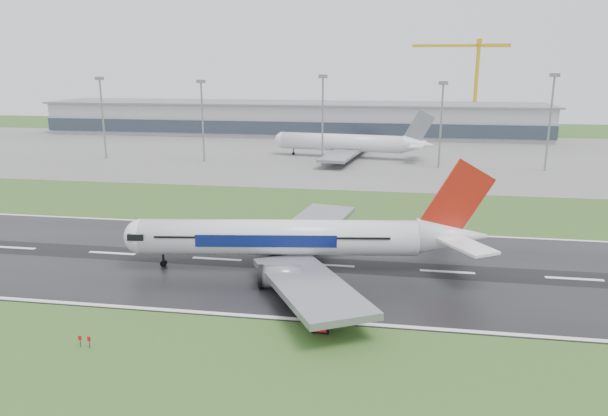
# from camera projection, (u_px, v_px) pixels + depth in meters

# --- Properties ---
(ground) EXTENTS (520.00, 520.00, 0.00)m
(ground) POSITION_uv_depth(u_px,v_px,m) (112.00, 254.00, 103.17)
(ground) COLOR #2E531E
(ground) RESTS_ON ground
(runway) EXTENTS (400.00, 45.00, 0.10)m
(runway) POSITION_uv_depth(u_px,v_px,m) (112.00, 253.00, 103.15)
(runway) COLOR black
(runway) RESTS_ON ground
(apron) EXTENTS (400.00, 130.00, 0.08)m
(apron) POSITION_uv_depth(u_px,v_px,m) (265.00, 152.00, 222.72)
(apron) COLOR slate
(apron) RESTS_ON ground
(terminal) EXTENTS (240.00, 36.00, 15.00)m
(terminal) POSITION_uv_depth(u_px,v_px,m) (292.00, 119.00, 278.27)
(terminal) COLOR #9699A1
(terminal) RESTS_ON ground
(main_airliner) EXTENTS (68.45, 65.98, 18.00)m
(main_airliner) POSITION_uv_depth(u_px,v_px,m) (305.00, 216.00, 93.72)
(main_airliner) COLOR white
(main_airliner) RESTS_ON runway
(parked_airliner) EXTENTS (68.06, 64.51, 17.78)m
(parked_airliner) POSITION_uv_depth(u_px,v_px,m) (348.00, 134.00, 207.42)
(parked_airliner) COLOR silver
(parked_airliner) RESTS_ON apron
(tower_crane) EXTENTS (46.34, 3.23, 45.59)m
(tower_crane) POSITION_uv_depth(u_px,v_px,m) (476.00, 88.00, 275.11)
(tower_crane) COLOR gold
(tower_crane) RESTS_ON ground
(runway_sign) EXTENTS (2.27, 0.95, 1.04)m
(runway_sign) POSITION_uv_depth(u_px,v_px,m) (320.00, 331.00, 72.07)
(runway_sign) COLOR black
(runway_sign) RESTS_ON ground
(floodmast_1) EXTENTS (0.64, 0.64, 28.34)m
(floodmast_1) POSITION_uv_depth(u_px,v_px,m) (103.00, 120.00, 203.72)
(floodmast_1) COLOR gray
(floodmast_1) RESTS_ON ground
(floodmast_2) EXTENTS (0.64, 0.64, 27.45)m
(floodmast_2) POSITION_uv_depth(u_px,v_px,m) (203.00, 123.00, 198.00)
(floodmast_2) COLOR gray
(floodmast_2) RESTS_ON ground
(floodmast_3) EXTENTS (0.64, 0.64, 29.29)m
(floodmast_3) POSITION_uv_depth(u_px,v_px,m) (323.00, 122.00, 191.18)
(floodmast_3) COLOR gray
(floodmast_3) RESTS_ON ground
(floodmast_4) EXTENTS (0.64, 0.64, 27.30)m
(floodmast_4) POSITION_uv_depth(u_px,v_px,m) (441.00, 127.00, 185.34)
(floodmast_4) COLOR gray
(floodmast_4) RESTS_ON ground
(floodmast_5) EXTENTS (0.64, 0.64, 29.90)m
(floodmast_5) POSITION_uv_depth(u_px,v_px,m) (549.00, 125.00, 179.78)
(floodmast_5) COLOR gray
(floodmast_5) RESTS_ON ground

